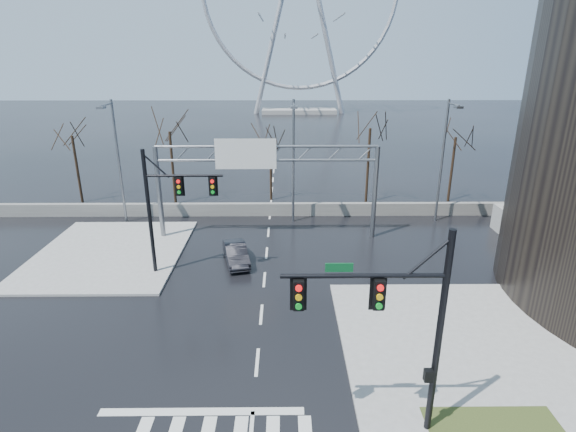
{
  "coord_description": "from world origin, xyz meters",
  "views": [
    {
      "loc": [
        1.24,
        -16.95,
        13.06
      ],
      "look_at": [
        1.48,
        8.54,
        4.0
      ],
      "focal_mm": 28.0,
      "sensor_mm": 36.0,
      "label": 1
    }
  ],
  "objects_px": {
    "sign_gantry": "(262,171)",
    "car": "(236,254)",
    "signal_mast_far": "(167,201)",
    "signal_mast_near": "(401,317)"
  },
  "relations": [
    {
      "from": "signal_mast_far",
      "to": "car",
      "type": "relative_size",
      "value": 2.01
    },
    {
      "from": "signal_mast_far",
      "to": "car",
      "type": "height_order",
      "value": "signal_mast_far"
    },
    {
      "from": "signal_mast_near",
      "to": "signal_mast_far",
      "type": "height_order",
      "value": "same"
    },
    {
      "from": "signal_mast_near",
      "to": "sign_gantry",
      "type": "distance_m",
      "value": 19.79
    },
    {
      "from": "sign_gantry",
      "to": "car",
      "type": "bearing_deg",
      "value": -109.76
    },
    {
      "from": "signal_mast_near",
      "to": "car",
      "type": "height_order",
      "value": "signal_mast_near"
    },
    {
      "from": "sign_gantry",
      "to": "car",
      "type": "relative_size",
      "value": 4.11
    },
    {
      "from": "signal_mast_near",
      "to": "signal_mast_far",
      "type": "bearing_deg",
      "value": 130.26
    },
    {
      "from": "signal_mast_far",
      "to": "sign_gantry",
      "type": "xyz_separation_m",
      "value": [
        5.49,
        6.0,
        0.35
      ]
    },
    {
      "from": "signal_mast_far",
      "to": "sign_gantry",
      "type": "relative_size",
      "value": 0.49
    }
  ]
}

